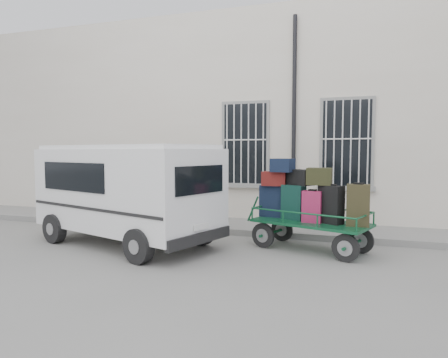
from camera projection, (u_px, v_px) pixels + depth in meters
name	position (u px, v px, depth m)	size (l,w,h in m)	color
ground	(227.00, 249.00, 8.30)	(80.00, 80.00, 0.00)	slate
building	(276.00, 123.00, 13.31)	(24.00, 5.15, 6.00)	beige
sidewalk	(252.00, 227.00, 10.39)	(24.00, 1.70, 0.15)	gray
luggage_cart	(307.00, 204.00, 8.23)	(2.76, 1.78, 1.89)	black
van	(126.00, 188.00, 8.71)	(4.64, 3.07, 2.17)	white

